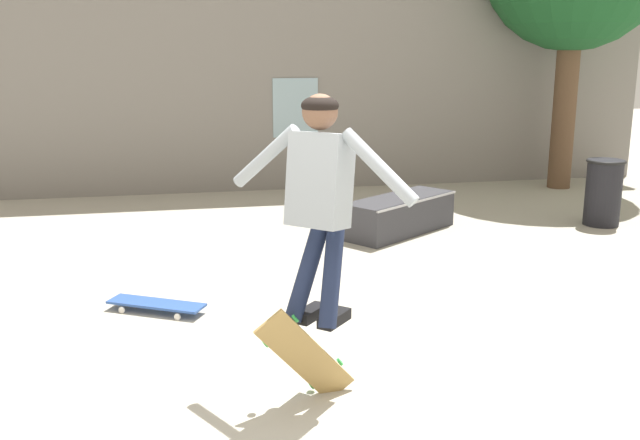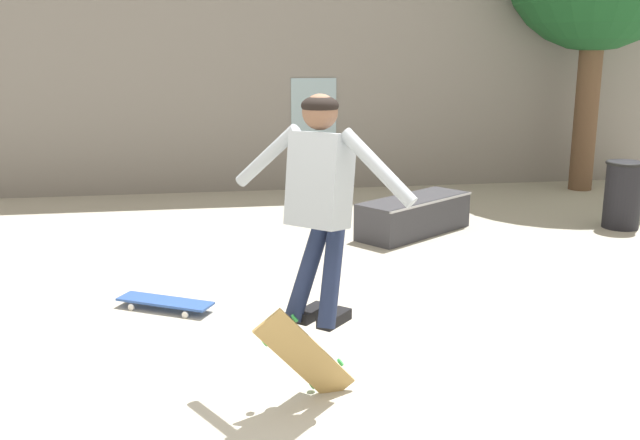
% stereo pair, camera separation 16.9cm
% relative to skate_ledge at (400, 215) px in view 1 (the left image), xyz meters
% --- Properties ---
extents(ground_plane, '(40.00, 40.00, 0.00)m').
position_rel_skate_ledge_xyz_m(ground_plane, '(-1.77, -4.17, -0.22)').
color(ground_plane, '#B2AD9E').
extents(building_backdrop, '(14.39, 0.52, 4.65)m').
position_rel_skate_ledge_xyz_m(building_backdrop, '(-1.75, 3.16, 1.74)').
color(building_backdrop, gray).
rests_on(building_backdrop, ground_plane).
extents(skate_ledge, '(1.58, 1.35, 0.43)m').
position_rel_skate_ledge_xyz_m(skate_ledge, '(0.00, 0.00, 0.00)').
color(skate_ledge, '#38383D').
rests_on(skate_ledge, ground_plane).
extents(trash_bin, '(0.47, 0.47, 0.82)m').
position_rel_skate_ledge_xyz_m(trash_bin, '(2.59, -0.14, 0.22)').
color(trash_bin, black).
rests_on(trash_bin, ground_plane).
extents(skater, '(0.98, 0.91, 1.40)m').
position_rel_skate_ledge_xyz_m(skater, '(-1.76, -3.87, 1.11)').
color(skater, '#9EA8B2').
extents(skateboard_flipping, '(0.66, 0.24, 0.73)m').
position_rel_skate_ledge_xyz_m(skateboard_flipping, '(-1.86, -3.91, 0.07)').
color(skateboard_flipping, '#AD894C').
extents(skateboard_resting, '(0.84, 0.60, 0.08)m').
position_rel_skate_ledge_xyz_m(skateboard_resting, '(-2.81, -2.14, -0.15)').
color(skateboard_resting, '#2D519E').
rests_on(skateboard_resting, ground_plane).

